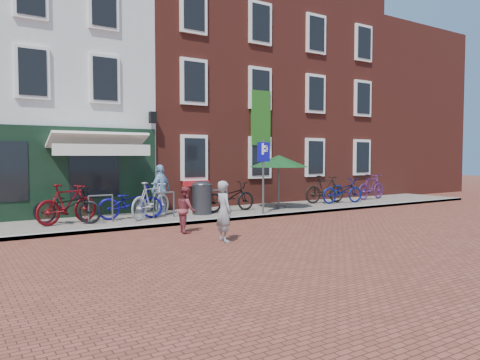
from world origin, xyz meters
TOP-DOWN VIEW (x-y plane):
  - ground at (0.00, 0.00)m, footprint 80.00×80.00m
  - sidewalk at (1.00, 1.50)m, footprint 24.00×3.00m
  - building_stucco at (-5.00, 7.00)m, footprint 8.00×8.00m
  - building_brick_mid at (2.00, 7.00)m, footprint 6.00×8.00m
  - building_brick_right at (8.00, 7.00)m, footprint 6.00×8.00m
  - filler_right at (14.50, 7.00)m, footprint 7.00×8.00m
  - litter_bin at (-0.06, 1.32)m, footprint 0.66×0.66m
  - parking_sign at (1.71, 0.24)m, footprint 0.50×0.08m
  - parasol at (3.19, 1.30)m, footprint 2.23×2.23m
  - woman at (-1.73, -2.89)m, footprint 0.38×0.55m
  - boy at (-1.89, -1.19)m, footprint 0.60×0.70m
  - cafe_person at (-1.35, 1.78)m, footprint 1.05×0.89m
  - bicycle_0 at (-4.38, 1.51)m, footprint 2.04×1.67m
  - bicycle_1 at (-4.38, 1.46)m, footprint 2.00×1.17m
  - bicycle_2 at (-2.49, 1.47)m, footprint 2.09×1.09m
  - bicycle_3 at (-1.91, 1.23)m, footprint 1.93×1.47m
  - bicycle_4 at (1.12, 1.46)m, footprint 2.00×0.72m
  - bicycle_5 at (5.97, 1.74)m, footprint 1.98×0.79m
  - bicycle_6 at (6.55, 1.32)m, footprint 2.06×0.95m
  - bicycle_7 at (8.84, 1.77)m, footprint 1.98×0.79m

SIDE VIEW (x-z plane):
  - ground at x=0.00m, z-range 0.00..0.00m
  - sidewalk at x=1.00m, z-range 0.00..0.10m
  - bicycle_0 at x=-4.38m, z-range 0.10..1.14m
  - bicycle_2 at x=-2.49m, z-range 0.10..1.14m
  - bicycle_4 at x=1.12m, z-range 0.10..1.14m
  - bicycle_6 at x=6.55m, z-range 0.10..1.14m
  - boy at x=-1.89m, z-range 0.00..1.25m
  - bicycle_1 at x=-4.38m, z-range 0.10..1.26m
  - bicycle_3 at x=-1.91m, z-range 0.10..1.26m
  - bicycle_5 at x=5.97m, z-range 0.10..1.26m
  - bicycle_7 at x=8.84m, z-range 0.10..1.26m
  - litter_bin at x=-0.06m, z-range 0.12..1.33m
  - woman at x=-1.73m, z-range 0.00..1.47m
  - cafe_person at x=-1.35m, z-range 0.10..1.78m
  - parking_sign at x=1.71m, z-range 0.53..3.05m
  - parasol at x=3.19m, z-range 0.90..3.00m
  - building_stucco at x=-5.00m, z-range 0.00..9.00m
  - filler_right at x=14.50m, z-range 0.00..9.00m
  - building_brick_mid at x=2.00m, z-range 0.00..10.00m
  - building_brick_right at x=8.00m, z-range 0.00..10.00m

